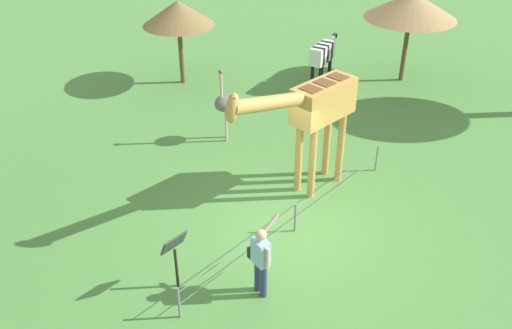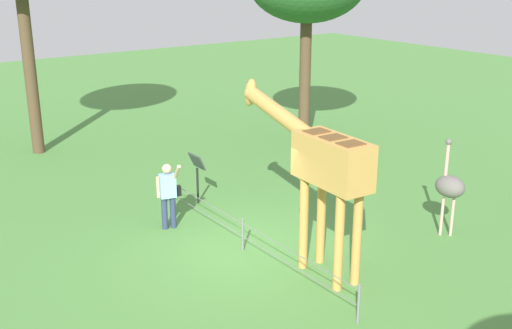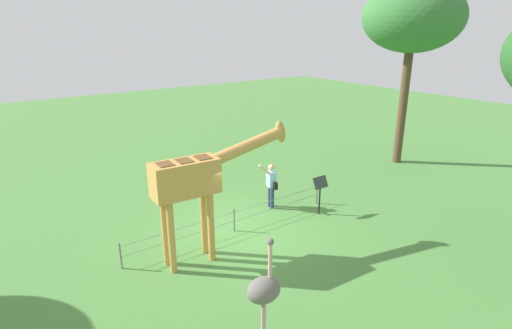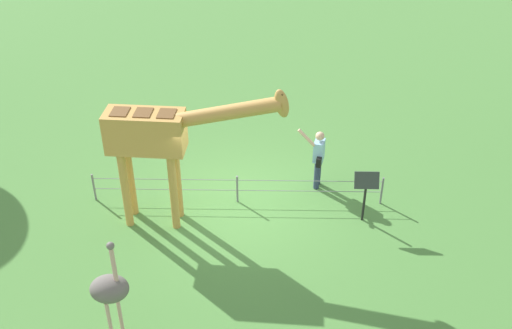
% 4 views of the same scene
% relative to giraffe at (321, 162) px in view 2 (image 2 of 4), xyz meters
% --- Properties ---
extents(ground_plane, '(60.00, 60.00, 0.00)m').
position_rel_giraffe_xyz_m(ground_plane, '(1.56, 0.64, -2.28)').
color(ground_plane, '#4C843D').
extents(giraffe, '(3.99, 0.81, 3.54)m').
position_rel_giraffe_xyz_m(giraffe, '(0.00, 0.00, 0.00)').
color(giraffe, '#C69347').
rests_on(giraffe, ground_plane).
extents(visitor, '(0.72, 0.59, 1.69)m').
position_rel_giraffe_xyz_m(visitor, '(3.54, 1.47, -1.38)').
color(visitor, navy).
rests_on(visitor, ground_plane).
extents(ostrich, '(0.70, 0.56, 2.25)m').
position_rel_giraffe_xyz_m(ostrich, '(-0.49, -3.44, -1.11)').
color(ostrich, '#CC9E93').
rests_on(ostrich, ground_plane).
extents(info_sign, '(0.56, 0.21, 1.32)m').
position_rel_giraffe_xyz_m(info_sign, '(4.53, 0.11, -1.33)').
color(info_sign, black).
rests_on(info_sign, ground_plane).
extents(wire_fence, '(7.05, 0.05, 0.75)m').
position_rel_giraffe_xyz_m(wire_fence, '(1.56, 0.77, -1.88)').
color(wire_fence, slate).
rests_on(wire_fence, ground_plane).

